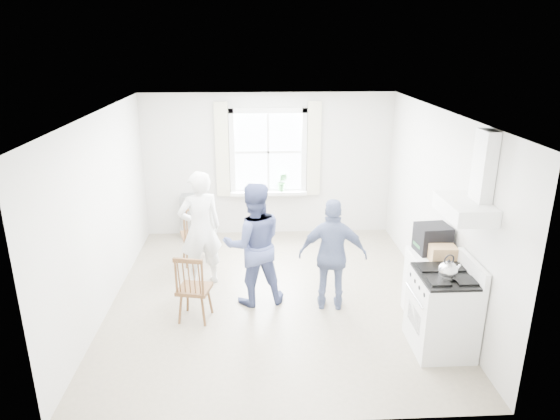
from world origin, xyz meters
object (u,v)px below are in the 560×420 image
object	(u,v)px
person_mid	(254,244)
person_right	(333,255)
gas_stove	(443,311)
low_cabinet	(428,285)
person_left	(200,229)
windsor_chair_b	(191,282)
windsor_chair_a	(196,228)
stereo_stack	(433,239)

from	to	relation	value
person_mid	person_right	world-z (taller)	person_mid
gas_stove	person_mid	size ratio (longest dim) A/B	0.65
low_cabinet	person_left	bearing A→B (deg)	159.98
low_cabinet	person_right	bearing A→B (deg)	165.96
windsor_chair_b	person_mid	size ratio (longest dim) A/B	0.55
windsor_chair_a	person_right	size ratio (longest dim) A/B	0.67
windsor_chair_a	person_right	distance (m)	2.44
windsor_chair_a	person_left	xyz separation A→B (m)	(0.14, -0.65, 0.23)
windsor_chair_b	stereo_stack	bearing A→B (deg)	1.23
person_left	low_cabinet	bearing A→B (deg)	137.79
gas_stove	windsor_chair_b	xyz separation A→B (m)	(-2.98, 0.70, 0.09)
windsor_chair_a	person_mid	distance (m)	1.55
gas_stove	person_left	size ratio (longest dim) A/B	0.65
person_mid	gas_stove	bearing A→B (deg)	141.05
gas_stove	low_cabinet	world-z (taller)	gas_stove
person_left	person_right	distance (m)	1.99
gas_stove	windsor_chair_a	distance (m)	3.96
windsor_chair_b	person_left	bearing A→B (deg)	89.02
low_cabinet	windsor_chair_b	size ratio (longest dim) A/B	0.96
low_cabinet	windsor_chair_a	distance (m)	3.63
person_right	person_left	bearing A→B (deg)	-16.01
windsor_chair_b	person_right	bearing A→B (deg)	9.36
person_left	windsor_chair_a	bearing A→B (deg)	-99.69
gas_stove	windsor_chair_a	bearing A→B (deg)	141.68
stereo_stack	low_cabinet	bearing A→B (deg)	-104.76
gas_stove	person_right	distance (m)	1.55
low_cabinet	windsor_chair_b	bearing A→B (deg)	180.00
windsor_chair_a	windsor_chair_b	size ratio (longest dim) A/B	1.10
windsor_chair_b	person_mid	xyz separation A→B (m)	(0.79, 0.52, 0.29)
windsor_chair_b	person_mid	bearing A→B (deg)	33.17
gas_stove	person_mid	xyz separation A→B (m)	(-2.18, 1.22, 0.37)
gas_stove	stereo_stack	xyz separation A→B (m)	(0.09, 0.77, 0.59)
person_mid	person_right	distance (m)	1.07
gas_stove	stereo_stack	world-z (taller)	stereo_stack
low_cabinet	person_left	size ratio (longest dim) A/B	0.52
person_left	person_mid	distance (m)	0.97
windsor_chair_a	person_mid	bearing A→B (deg)	-53.32
low_cabinet	stereo_stack	distance (m)	0.63
low_cabinet	person_mid	bearing A→B (deg)	167.03
windsor_chair_b	person_mid	distance (m)	0.99
person_left	person_mid	world-z (taller)	person_left
low_cabinet	windsor_chair_b	xyz separation A→B (m)	(-3.05, 0.00, 0.12)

